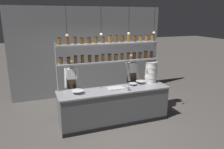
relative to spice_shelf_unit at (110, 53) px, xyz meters
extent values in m
plane|color=#5B5651|center=(0.00, -0.33, -1.80)|extent=(40.00, 40.00, 0.00)
cube|color=#939399|center=(0.00, 2.05, -0.28)|extent=(5.29, 0.12, 3.04)
cube|color=slate|center=(0.00, -0.33, -1.36)|extent=(2.83, 0.72, 0.88)
cube|color=#999BA0|center=(0.00, -0.33, -0.90)|extent=(2.89, 0.76, 0.04)
cube|color=black|center=(0.00, -0.69, -1.75)|extent=(2.83, 0.03, 0.10)
cylinder|color=#999BA0|center=(-1.37, 0.00, -0.74)|extent=(0.04, 0.04, 2.13)
cylinder|color=#999BA0|center=(1.36, 0.00, -0.74)|extent=(0.04, 0.04, 2.13)
cube|color=#999BA0|center=(0.00, 0.00, -0.22)|extent=(2.73, 0.28, 0.04)
cylinder|color=brown|center=(-1.26, 0.00, -0.13)|extent=(0.09, 0.09, 0.15)
cylinder|color=black|center=(-1.26, 0.00, -0.04)|extent=(0.09, 0.09, 0.02)
cylinder|color=brown|center=(-1.07, 0.00, -0.13)|extent=(0.09, 0.09, 0.14)
cylinder|color=black|center=(-1.07, 0.00, -0.05)|extent=(0.09, 0.09, 0.02)
cylinder|color=brown|center=(-0.90, 0.00, -0.12)|extent=(0.08, 0.08, 0.17)
cylinder|color=black|center=(-0.90, 0.00, -0.02)|extent=(0.08, 0.08, 0.02)
cylinder|color=brown|center=(-0.73, 0.00, -0.12)|extent=(0.08, 0.08, 0.17)
cylinder|color=black|center=(-0.73, 0.00, -0.02)|extent=(0.08, 0.08, 0.02)
cylinder|color=#513314|center=(-0.54, 0.00, -0.12)|extent=(0.09, 0.09, 0.16)
cylinder|color=black|center=(-0.54, 0.00, -0.03)|extent=(0.09, 0.09, 0.02)
cylinder|color=brown|center=(-0.36, 0.00, -0.13)|extent=(0.09, 0.09, 0.14)
cylinder|color=black|center=(-0.36, 0.00, -0.05)|extent=(0.09, 0.09, 0.02)
cylinder|color=brown|center=(-0.19, 0.00, -0.12)|extent=(0.08, 0.08, 0.16)
cylinder|color=black|center=(-0.19, 0.00, -0.03)|extent=(0.08, 0.08, 0.02)
cylinder|color=brown|center=(-0.01, 0.00, -0.12)|extent=(0.09, 0.09, 0.16)
cylinder|color=black|center=(-0.01, 0.00, -0.03)|extent=(0.09, 0.09, 0.02)
cylinder|color=brown|center=(0.17, 0.00, -0.13)|extent=(0.10, 0.10, 0.14)
cylinder|color=black|center=(0.17, 0.00, -0.05)|extent=(0.10, 0.10, 0.02)
cylinder|color=brown|center=(0.35, 0.00, -0.13)|extent=(0.08, 0.08, 0.15)
cylinder|color=black|center=(0.35, 0.00, -0.05)|extent=(0.08, 0.08, 0.02)
cylinder|color=brown|center=(0.53, 0.00, -0.12)|extent=(0.09, 0.09, 0.16)
cylinder|color=black|center=(0.53, 0.00, -0.03)|extent=(0.09, 0.09, 0.02)
cylinder|color=#513314|center=(0.71, 0.00, -0.13)|extent=(0.10, 0.10, 0.15)
cylinder|color=black|center=(0.71, 0.00, -0.04)|extent=(0.10, 0.10, 0.02)
cylinder|color=brown|center=(0.89, 0.00, -0.13)|extent=(0.10, 0.10, 0.14)
cylinder|color=black|center=(0.89, 0.00, -0.05)|extent=(0.10, 0.10, 0.02)
cylinder|color=brown|center=(1.06, 0.00, -0.12)|extent=(0.10, 0.10, 0.17)
cylinder|color=black|center=(1.06, 0.00, -0.02)|extent=(0.10, 0.10, 0.02)
cylinder|color=#513314|center=(1.24, 0.00, -0.13)|extent=(0.08, 0.08, 0.15)
cylinder|color=black|center=(1.24, 0.00, -0.04)|extent=(0.09, 0.09, 0.02)
cube|color=#999BA0|center=(0.00, 0.00, 0.25)|extent=(2.73, 0.28, 0.04)
cylinder|color=brown|center=(-1.27, 0.00, 0.35)|extent=(0.10, 0.10, 0.16)
cylinder|color=black|center=(-1.27, 0.00, 0.43)|extent=(0.10, 0.10, 0.02)
cylinder|color=brown|center=(-1.07, 0.00, 0.35)|extent=(0.08, 0.08, 0.17)
cylinder|color=black|center=(-1.07, 0.00, 0.44)|extent=(0.08, 0.08, 0.02)
cylinder|color=#513314|center=(-0.89, 0.00, 0.35)|extent=(0.08, 0.08, 0.17)
cylinder|color=black|center=(-0.89, 0.00, 0.44)|extent=(0.08, 0.08, 0.02)
cylinder|color=#513314|center=(-0.73, 0.00, 0.34)|extent=(0.09, 0.09, 0.14)
cylinder|color=black|center=(-0.73, 0.00, 0.42)|extent=(0.09, 0.09, 0.02)
cylinder|color=#513314|center=(-0.55, 0.00, 0.34)|extent=(0.09, 0.09, 0.15)
cylinder|color=black|center=(-0.55, 0.00, 0.42)|extent=(0.09, 0.09, 0.02)
cylinder|color=brown|center=(-0.37, 0.00, 0.34)|extent=(0.09, 0.09, 0.15)
cylinder|color=black|center=(-0.37, 0.00, 0.42)|extent=(0.09, 0.09, 0.02)
cylinder|color=brown|center=(-0.19, 0.00, 0.34)|extent=(0.09, 0.09, 0.14)
cylinder|color=black|center=(-0.19, 0.00, 0.42)|extent=(0.09, 0.09, 0.02)
cylinder|color=brown|center=(0.00, 0.00, 0.35)|extent=(0.10, 0.10, 0.18)
cylinder|color=black|center=(0.00, 0.00, 0.45)|extent=(0.10, 0.10, 0.02)
cylinder|color=brown|center=(0.17, 0.00, 0.36)|extent=(0.09, 0.09, 0.18)
cylinder|color=black|center=(0.17, 0.00, 0.46)|extent=(0.09, 0.09, 0.02)
cylinder|color=#513314|center=(0.35, 0.00, 0.34)|extent=(0.09, 0.09, 0.15)
cylinder|color=black|center=(0.35, 0.00, 0.43)|extent=(0.09, 0.09, 0.02)
cylinder|color=brown|center=(0.53, 0.00, 0.35)|extent=(0.10, 0.10, 0.18)
cylinder|color=black|center=(0.53, 0.00, 0.45)|extent=(0.10, 0.10, 0.02)
cylinder|color=#513314|center=(0.71, 0.00, 0.34)|extent=(0.08, 0.08, 0.15)
cylinder|color=black|center=(0.71, 0.00, 0.42)|extent=(0.09, 0.09, 0.02)
cylinder|color=brown|center=(0.89, 0.00, 0.34)|extent=(0.09, 0.09, 0.14)
cylinder|color=black|center=(0.89, 0.00, 0.42)|extent=(0.09, 0.09, 0.02)
cylinder|color=brown|center=(1.07, 0.00, 0.34)|extent=(0.09, 0.09, 0.15)
cylinder|color=black|center=(1.07, 0.00, 0.42)|extent=(0.09, 0.09, 0.02)
cylinder|color=brown|center=(1.26, 0.00, 0.35)|extent=(0.09, 0.09, 0.16)
cylinder|color=black|center=(1.26, 0.00, 0.44)|extent=(0.09, 0.09, 0.02)
cylinder|color=black|center=(-1.05, 0.35, -1.41)|extent=(0.11, 0.11, 0.78)
cylinder|color=black|center=(-0.89, 0.32, -1.41)|extent=(0.11, 0.11, 0.78)
cube|color=#473828|center=(-0.97, 0.33, -0.86)|extent=(0.25, 0.21, 0.34)
cube|color=white|center=(-0.97, 0.33, -0.55)|extent=(0.25, 0.22, 0.27)
sphere|color=#A37A5B|center=(-0.97, 0.33, -0.29)|extent=(0.20, 0.20, 0.20)
cylinder|color=white|center=(-1.13, 0.31, -0.64)|extent=(0.12, 0.25, 0.51)
cylinder|color=white|center=(-0.84, 0.24, -0.64)|extent=(0.12, 0.25, 0.51)
cylinder|color=black|center=(0.68, 0.24, -1.40)|extent=(0.11, 0.11, 0.80)
cylinder|color=black|center=(0.84, 0.24, -1.40)|extent=(0.11, 0.11, 0.80)
cube|color=#473828|center=(0.76, 0.24, -0.82)|extent=(0.23, 0.18, 0.35)
cube|color=white|center=(0.76, 0.24, -0.51)|extent=(0.23, 0.19, 0.29)
sphere|color=beige|center=(0.76, 0.24, -0.24)|extent=(0.21, 0.21, 0.21)
cylinder|color=white|center=(0.61, 0.17, -0.60)|extent=(0.08, 0.25, 0.53)
cylinder|color=white|center=(0.90, 0.19, -0.60)|extent=(0.08, 0.25, 0.53)
cylinder|color=white|center=(1.19, -0.10, -0.81)|extent=(0.33, 0.33, 0.13)
cylinder|color=silver|center=(1.19, -0.10, -0.74)|extent=(0.35, 0.35, 0.01)
cylinder|color=white|center=(1.19, -0.10, -0.67)|extent=(0.33, 0.33, 0.13)
cylinder|color=silver|center=(1.19, -0.10, -0.60)|extent=(0.35, 0.35, 0.01)
cylinder|color=white|center=(1.19, -0.10, -0.53)|extent=(0.33, 0.33, 0.13)
cylinder|color=silver|center=(1.19, -0.10, -0.45)|extent=(0.35, 0.35, 0.01)
cylinder|color=white|center=(1.19, -0.10, -0.38)|extent=(0.33, 0.33, 0.13)
cylinder|color=silver|center=(1.19, -0.10, -0.31)|extent=(0.35, 0.35, 0.01)
cube|color=silver|center=(0.05, -0.32, -0.87)|extent=(0.40, 0.26, 0.02)
cylinder|color=silver|center=(0.85, -0.16, -0.88)|extent=(0.12, 0.12, 0.01)
cone|color=silver|center=(0.85, -0.16, -0.84)|extent=(0.27, 0.27, 0.08)
cylinder|color=white|center=(-0.96, -0.35, -0.88)|extent=(0.13, 0.13, 0.01)
cone|color=white|center=(-0.96, -0.35, -0.84)|extent=(0.29, 0.29, 0.08)
cylinder|color=silver|center=(0.58, -0.23, -0.88)|extent=(0.10, 0.10, 0.01)
cone|color=silver|center=(0.58, -0.23, -0.85)|extent=(0.21, 0.21, 0.06)
cylinder|color=#B2B7BC|center=(0.27, -0.58, -0.83)|extent=(0.09, 0.09, 0.11)
cylinder|color=black|center=(-1.14, -0.33, 0.85)|extent=(0.01, 0.01, 0.68)
sphere|color=#F9E5B2|center=(-1.14, -0.33, 0.51)|extent=(0.07, 0.07, 0.07)
cylinder|color=black|center=(-0.33, -0.33, 0.85)|extent=(0.01, 0.01, 0.68)
sphere|color=#F9E5B2|center=(-0.33, -0.33, 0.51)|extent=(0.07, 0.07, 0.07)
cylinder|color=black|center=(0.38, -0.33, 0.85)|extent=(0.01, 0.01, 0.68)
sphere|color=#F9E5B2|center=(0.38, -0.33, 0.51)|extent=(0.07, 0.07, 0.07)
cylinder|color=black|center=(1.09, -0.33, 0.85)|extent=(0.01, 0.01, 0.68)
sphere|color=#F9E5B2|center=(1.09, -0.33, 0.51)|extent=(0.07, 0.07, 0.07)
camera|label=1|loc=(-1.91, -5.29, 0.94)|focal=35.00mm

